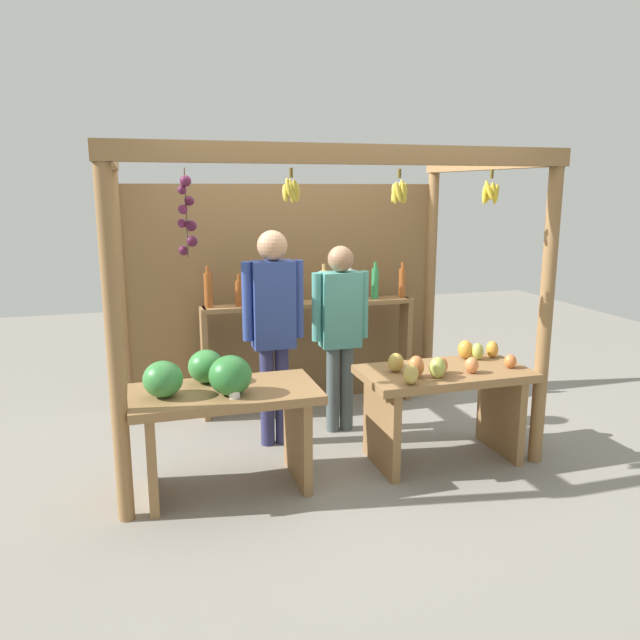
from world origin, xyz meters
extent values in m
plane|color=gray|center=(0.00, 0.00, 0.00)|extent=(12.00, 12.00, 0.00)
cylinder|color=olive|center=(-1.47, -0.91, 1.14)|extent=(0.10, 0.10, 2.27)
cylinder|color=olive|center=(1.47, -0.91, 1.14)|extent=(0.10, 0.10, 2.27)
cylinder|color=olive|center=(-1.47, 0.91, 1.14)|extent=(0.10, 0.10, 2.27)
cylinder|color=olive|center=(1.47, 0.91, 1.14)|extent=(0.10, 0.10, 2.27)
cube|color=olive|center=(0.00, -0.91, 2.21)|extent=(3.04, 0.12, 0.12)
cube|color=olive|center=(-1.47, 0.00, 2.21)|extent=(0.12, 1.92, 0.12)
cube|color=olive|center=(1.47, 0.00, 2.21)|extent=(0.12, 1.92, 0.12)
cube|color=brown|center=(0.00, 0.93, 1.02)|extent=(2.94, 0.04, 2.04)
cylinder|color=brown|center=(1.03, -0.81, 2.10)|extent=(0.02, 0.02, 0.06)
ellipsoid|color=gold|center=(1.07, -0.81, 1.97)|extent=(0.04, 0.06, 0.14)
ellipsoid|color=gold|center=(1.04, -0.79, 1.98)|extent=(0.08, 0.05, 0.15)
ellipsoid|color=gold|center=(1.00, -0.79, 1.97)|extent=(0.05, 0.05, 0.14)
ellipsoid|color=gold|center=(1.00, -0.83, 1.99)|extent=(0.07, 0.08, 0.15)
ellipsoid|color=gold|center=(1.04, -0.84, 1.98)|extent=(0.09, 0.06, 0.14)
cylinder|color=brown|center=(0.37, -0.77, 2.10)|extent=(0.02, 0.02, 0.06)
ellipsoid|color=gold|center=(0.41, -0.77, 1.97)|extent=(0.04, 0.07, 0.14)
ellipsoid|color=gold|center=(0.38, -0.74, 2.00)|extent=(0.07, 0.05, 0.15)
ellipsoid|color=gold|center=(0.35, -0.74, 1.98)|extent=(0.07, 0.06, 0.15)
ellipsoid|color=gold|center=(0.34, -0.77, 1.97)|extent=(0.04, 0.08, 0.14)
ellipsoid|color=gold|center=(0.35, -0.79, 1.98)|extent=(0.07, 0.05, 0.15)
ellipsoid|color=gold|center=(0.39, -0.80, 1.98)|extent=(0.06, 0.05, 0.15)
cylinder|color=brown|center=(-0.37, -0.78, 2.10)|extent=(0.02, 0.02, 0.06)
ellipsoid|color=gold|center=(-0.33, -0.78, 1.98)|extent=(0.04, 0.07, 0.12)
ellipsoid|color=gold|center=(-0.35, -0.76, 1.97)|extent=(0.05, 0.05, 0.12)
ellipsoid|color=gold|center=(-0.37, -0.74, 2.01)|extent=(0.06, 0.04, 0.12)
ellipsoid|color=gold|center=(-0.38, -0.77, 2.00)|extent=(0.07, 0.07, 0.13)
ellipsoid|color=gold|center=(-0.40, -0.78, 1.98)|extent=(0.04, 0.08, 0.12)
ellipsoid|color=gold|center=(-0.39, -0.80, 2.01)|extent=(0.06, 0.06, 0.13)
ellipsoid|color=gold|center=(-0.36, -0.81, 1.99)|extent=(0.07, 0.04, 0.12)
ellipsoid|color=gold|center=(-0.34, -0.81, 2.01)|extent=(0.07, 0.07, 0.13)
cylinder|color=#4C422D|center=(-1.00, -0.63, 1.86)|extent=(0.01, 0.01, 0.55)
sphere|color=#511938|center=(-1.00, -0.63, 2.05)|extent=(0.07, 0.07, 0.07)
sphere|color=#511938|center=(-1.02, -0.62, 2.00)|extent=(0.06, 0.06, 0.06)
sphere|color=#47142D|center=(-0.98, -0.63, 1.93)|extent=(0.06, 0.06, 0.06)
sphere|color=#601E42|center=(-1.02, -0.64, 1.88)|extent=(0.06, 0.06, 0.06)
sphere|color=#47142D|center=(-0.98, -0.63, 1.78)|extent=(0.07, 0.07, 0.07)
sphere|color=#601E42|center=(-1.03, -0.60, 1.79)|extent=(0.06, 0.06, 0.06)
sphere|color=#47142D|center=(-0.97, -0.63, 1.68)|extent=(0.07, 0.07, 0.07)
sphere|color=#47142D|center=(-1.03, -0.61, 1.62)|extent=(0.06, 0.06, 0.06)
cube|color=olive|center=(-0.81, -0.68, 0.67)|extent=(1.23, 0.64, 0.06)
cube|color=olive|center=(-1.30, -0.68, 0.32)|extent=(0.06, 0.58, 0.64)
cube|color=olive|center=(-0.31, -0.68, 0.32)|extent=(0.06, 0.58, 0.64)
ellipsoid|color=#38843D|center=(-0.90, -0.49, 0.82)|extent=(0.28, 0.28, 0.23)
ellipsoid|color=#2D7533|center=(-0.78, -0.79, 0.83)|extent=(0.37, 0.37, 0.26)
ellipsoid|color=#38843D|center=(-1.20, -0.71, 0.82)|extent=(0.36, 0.36, 0.23)
cylinder|color=white|center=(-0.77, -0.86, 0.75)|extent=(0.07, 0.07, 0.09)
cube|color=olive|center=(0.81, -0.68, 0.67)|extent=(1.23, 0.64, 0.06)
cube|color=olive|center=(0.31, -0.68, 0.32)|extent=(0.06, 0.58, 0.64)
cube|color=olive|center=(1.30, -0.68, 0.32)|extent=(0.06, 0.58, 0.64)
ellipsoid|color=#B79E47|center=(0.44, -0.63, 0.77)|extent=(0.13, 0.13, 0.14)
ellipsoid|color=#A8B24C|center=(1.17, -0.51, 0.77)|extent=(0.11, 0.11, 0.13)
ellipsoid|color=gold|center=(1.32, -0.48, 0.77)|extent=(0.13, 0.13, 0.13)
ellipsoid|color=#B79E47|center=(0.42, -0.93, 0.77)|extent=(0.14, 0.14, 0.14)
ellipsoid|color=#A8B24C|center=(0.66, -0.85, 0.78)|extent=(0.16, 0.16, 0.15)
ellipsoid|color=gold|center=(1.10, -0.46, 0.78)|extent=(0.15, 0.15, 0.15)
ellipsoid|color=#CC7038|center=(1.29, -0.78, 0.75)|extent=(0.10, 0.10, 0.10)
ellipsoid|color=#E07F47|center=(0.95, -0.82, 0.76)|extent=(0.13, 0.13, 0.12)
ellipsoid|color=#CC7038|center=(0.52, -0.79, 0.78)|extent=(0.15, 0.15, 0.16)
ellipsoid|color=#CC7038|center=(0.73, -0.76, 0.76)|extent=(0.13, 0.13, 0.12)
cube|color=olive|center=(-0.79, 0.68, 0.50)|extent=(0.05, 0.20, 1.00)
cube|color=olive|center=(1.11, 0.68, 0.50)|extent=(0.05, 0.20, 1.00)
cube|color=olive|center=(0.16, 0.68, 0.98)|extent=(1.91, 0.22, 0.04)
cylinder|color=#994C1E|center=(-0.74, 0.68, 1.15)|extent=(0.07, 0.07, 0.30)
cylinder|color=#994C1E|center=(-0.74, 0.68, 1.33)|extent=(0.03, 0.03, 0.06)
cylinder|color=#994C1E|center=(-0.47, 0.68, 1.11)|extent=(0.07, 0.07, 0.22)
cylinder|color=#994C1E|center=(-0.47, 0.68, 1.25)|extent=(0.03, 0.03, 0.06)
cylinder|color=#338C4C|center=(-0.23, 0.68, 1.14)|extent=(0.07, 0.07, 0.29)
cylinder|color=#338C4C|center=(-0.23, 0.68, 1.32)|extent=(0.03, 0.03, 0.06)
cylinder|color=#D8B266|center=(0.02, 0.68, 1.14)|extent=(0.07, 0.07, 0.27)
cylinder|color=#D8B266|center=(0.02, 0.68, 1.30)|extent=(0.03, 0.03, 0.06)
cylinder|color=#D8B266|center=(0.29, 0.68, 1.14)|extent=(0.06, 0.06, 0.28)
cylinder|color=#D8B266|center=(0.29, 0.68, 1.31)|extent=(0.03, 0.03, 0.06)
cylinder|color=silver|center=(0.54, 0.68, 1.14)|extent=(0.07, 0.07, 0.28)
cylinder|color=silver|center=(0.54, 0.68, 1.31)|extent=(0.03, 0.03, 0.06)
cylinder|color=#338C4C|center=(0.79, 0.68, 1.14)|extent=(0.07, 0.07, 0.28)
cylinder|color=#338C4C|center=(0.79, 0.68, 1.31)|extent=(0.03, 0.03, 0.06)
cylinder|color=#994C1E|center=(1.06, 0.68, 1.14)|extent=(0.06, 0.06, 0.27)
cylinder|color=#994C1E|center=(1.06, 0.68, 1.30)|extent=(0.03, 0.03, 0.06)
cylinder|color=navy|center=(-0.39, -0.04, 0.40)|extent=(0.11, 0.11, 0.80)
cylinder|color=navy|center=(-0.27, -0.04, 0.40)|extent=(0.11, 0.11, 0.80)
cube|color=#2D428C|center=(-0.33, -0.04, 1.13)|extent=(0.32, 0.19, 0.67)
cylinder|color=#2D428C|center=(-0.53, -0.04, 1.17)|extent=(0.08, 0.08, 0.61)
cylinder|color=#2D428C|center=(-0.13, -0.04, 1.17)|extent=(0.08, 0.08, 0.61)
sphere|color=tan|center=(-0.33, -0.04, 1.58)|extent=(0.23, 0.23, 0.23)
cylinder|color=#4B5756|center=(0.19, 0.08, 0.36)|extent=(0.11, 0.11, 0.73)
cylinder|color=#4B5756|center=(0.31, 0.08, 0.36)|extent=(0.11, 0.11, 0.73)
cube|color=teal|center=(0.25, 0.08, 1.04)|extent=(0.32, 0.19, 0.62)
cylinder|color=teal|center=(0.05, 0.08, 1.07)|extent=(0.08, 0.08, 0.55)
cylinder|color=teal|center=(0.45, 0.08, 1.07)|extent=(0.08, 0.08, 0.55)
sphere|color=#997051|center=(0.25, 0.08, 1.45)|extent=(0.21, 0.21, 0.21)
camera|label=1|loc=(-1.32, -4.61, 2.01)|focal=34.80mm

